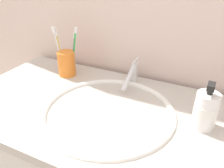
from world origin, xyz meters
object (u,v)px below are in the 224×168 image
at_px(toothbrush_cup, 67,63).
at_px(toothbrush_white, 58,48).
at_px(toothbrush_green, 74,48).
at_px(toothbrush_yellow, 59,49).
at_px(faucet, 132,74).
at_px(toothbrush_purple, 74,50).
at_px(soap_dispenser, 206,110).

distance_m(toothbrush_cup, toothbrush_white, 0.07).
relative_size(toothbrush_white, toothbrush_green, 1.02).
height_order(toothbrush_white, toothbrush_yellow, toothbrush_white).
xyz_separation_m(faucet, toothbrush_cup, (-0.29, -0.04, 0.01)).
height_order(toothbrush_cup, toothbrush_white, toothbrush_white).
relative_size(toothbrush_purple, toothbrush_green, 0.90).
bearing_deg(toothbrush_yellow, faucet, 3.51).
xyz_separation_m(toothbrush_cup, soap_dispenser, (0.58, -0.12, 0.01)).
bearing_deg(toothbrush_white, toothbrush_cup, 13.07).
bearing_deg(toothbrush_cup, toothbrush_purple, 43.94).
bearing_deg(soap_dispenser, toothbrush_yellow, 168.00).
relative_size(toothbrush_white, toothbrush_purple, 1.13).
xyz_separation_m(toothbrush_cup, toothbrush_purple, (0.02, 0.02, 0.05)).
bearing_deg(toothbrush_green, toothbrush_purple, 170.01).
xyz_separation_m(toothbrush_white, toothbrush_purple, (0.05, 0.03, -0.01)).
bearing_deg(faucet, toothbrush_yellow, -176.49).
bearing_deg(toothbrush_white, soap_dispenser, -10.18).
distance_m(toothbrush_purple, toothbrush_yellow, 0.07).
relative_size(toothbrush_cup, toothbrush_yellow, 0.59).
distance_m(toothbrush_cup, soap_dispenser, 0.59).
distance_m(toothbrush_white, soap_dispenser, 0.62).
height_order(toothbrush_cup, toothbrush_yellow, toothbrush_yellow).
bearing_deg(toothbrush_purple, toothbrush_yellow, -173.53).
height_order(faucet, toothbrush_yellow, toothbrush_yellow).
height_order(toothbrush_cup, toothbrush_purple, toothbrush_purple).
relative_size(toothbrush_white, soap_dispenser, 1.34).
bearing_deg(toothbrush_white, toothbrush_green, 26.86).
relative_size(faucet, toothbrush_purple, 0.84).
bearing_deg(toothbrush_purple, toothbrush_white, -150.67).
relative_size(toothbrush_yellow, soap_dispenser, 1.18).
height_order(toothbrush_green, toothbrush_yellow, toothbrush_green).
distance_m(toothbrush_green, toothbrush_yellow, 0.07).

